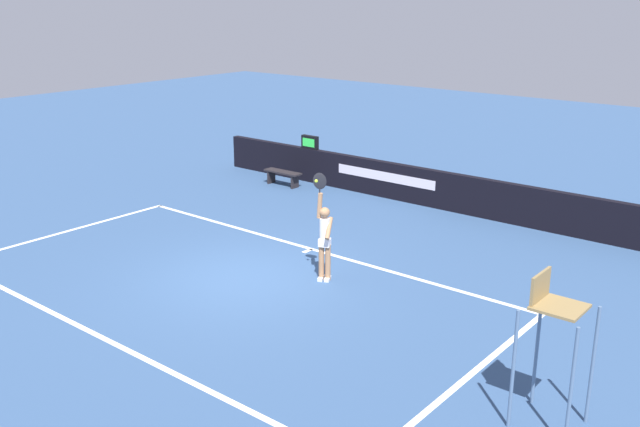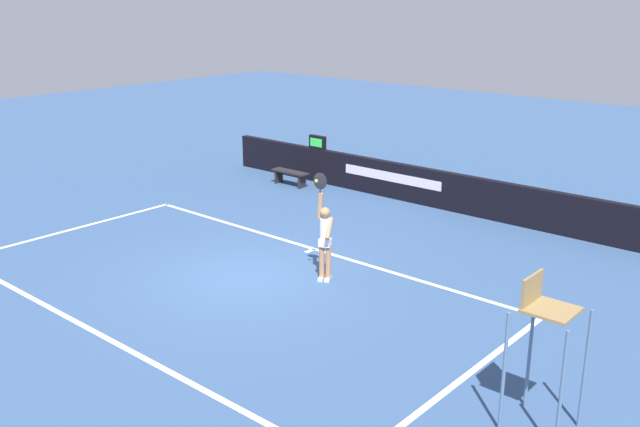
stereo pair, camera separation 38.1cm
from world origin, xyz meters
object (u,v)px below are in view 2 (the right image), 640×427
(courtside_bench_near, at_px, (290,175))
(tennis_ball, at_px, (316,181))
(speed_display, at_px, (318,142))
(tennis_player, at_px, (325,237))
(umpire_chair, at_px, (544,331))

(courtside_bench_near, bearing_deg, tennis_ball, -42.91)
(tennis_ball, bearing_deg, speed_display, 130.91)
(speed_display, xyz_separation_m, courtside_bench_near, (-0.32, -0.94, -0.92))
(speed_display, distance_m, courtside_bench_near, 1.36)
(tennis_player, distance_m, courtside_bench_near, 7.78)
(speed_display, height_order, tennis_ball, tennis_ball)
(speed_display, bearing_deg, tennis_player, -47.90)
(umpire_chair, distance_m, courtside_bench_near, 13.57)
(umpire_chair, xyz_separation_m, courtside_bench_near, (-11.43, 7.24, -1.11))
(speed_display, distance_m, tennis_ball, 8.47)
(courtside_bench_near, bearing_deg, umpire_chair, -32.34)
(tennis_player, xyz_separation_m, tennis_ball, (0.02, -0.29, 1.25))
(courtside_bench_near, bearing_deg, tennis_player, -41.47)
(tennis_player, bearing_deg, umpire_chair, -20.49)
(speed_display, height_order, tennis_player, tennis_player)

